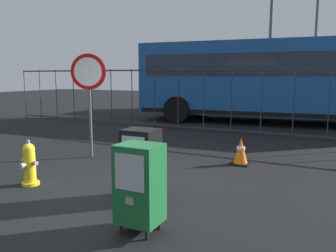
{
  "coord_description": "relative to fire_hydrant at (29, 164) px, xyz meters",
  "views": [
    {
      "loc": [
        2.93,
        -3.97,
        1.77
      ],
      "look_at": [
        0.3,
        1.2,
        0.9
      ],
      "focal_mm": 36.03,
      "sensor_mm": 36.0,
      "label": 1
    }
  ],
  "objects": [
    {
      "name": "street_light_near_right",
      "position": [
        1.56,
        11.74,
        3.45
      ],
      "size": [
        0.32,
        0.32,
        6.5
      ],
      "color": "#4C4F54",
      "rests_on": "ground_plane"
    },
    {
      "name": "street_light_near_left",
      "position": [
        3.1,
        15.93,
        3.5
      ],
      "size": [
        0.32,
        0.32,
        6.6
      ],
      "color": "#4C4F54",
      "rests_on": "ground_plane"
    },
    {
      "name": "newspaper_box_secondary",
      "position": [
        2.48,
        -0.61,
        0.22
      ],
      "size": [
        0.48,
        0.42,
        1.02
      ],
      "color": "black",
      "rests_on": "ground_plane"
    },
    {
      "name": "traffic_cone",
      "position": [
        2.72,
        2.84,
        -0.09
      ],
      "size": [
        0.36,
        0.36,
        0.53
      ],
      "color": "black",
      "rests_on": "ground_plane"
    },
    {
      "name": "ground_plane",
      "position": [
        1.48,
        0.26,
        -0.35
      ],
      "size": [
        60.0,
        60.0,
        0.0
      ],
      "primitive_type": "plane",
      "color": "black"
    },
    {
      "name": "bus_far",
      "position": [
        3.39,
        13.91,
        1.36
      ],
      "size": [
        10.56,
        3.0,
        3.0
      ],
      "rotation": [
        0.0,
        0.0,
        0.03
      ],
      "color": "#4C5156",
      "rests_on": "ground_plane"
    },
    {
      "name": "stop_sign",
      "position": [
        -0.36,
        1.96,
        1.25
      ],
      "size": [
        0.71,
        0.31,
        2.23
      ],
      "color": "#4C4F54",
      "rests_on": "ground_plane"
    },
    {
      "name": "newspaper_box_primary",
      "position": [
        1.94,
        0.31,
        0.22
      ],
      "size": [
        0.48,
        0.42,
        1.02
      ],
      "color": "black",
      "rests_on": "ground_plane"
    },
    {
      "name": "fire_hydrant",
      "position": [
        0.0,
        0.0,
        0.0
      ],
      "size": [
        0.33,
        0.31,
        0.75
      ],
      "color": "yellow",
      "rests_on": "ground_plane"
    },
    {
      "name": "bus_near",
      "position": [
        2.51,
        9.33,
        1.36
      ],
      "size": [
        10.71,
        3.65,
        3.0
      ],
      "rotation": [
        0.0,
        0.0,
        0.11
      ],
      "color": "#19519E",
      "rests_on": "ground_plane"
    },
    {
      "name": "fence_barrier",
      "position": [
        1.48,
        6.33,
        0.67
      ],
      "size": [
        18.03,
        0.04,
        2.0
      ],
      "color": "#2D2D33",
      "rests_on": "ground_plane"
    }
  ]
}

